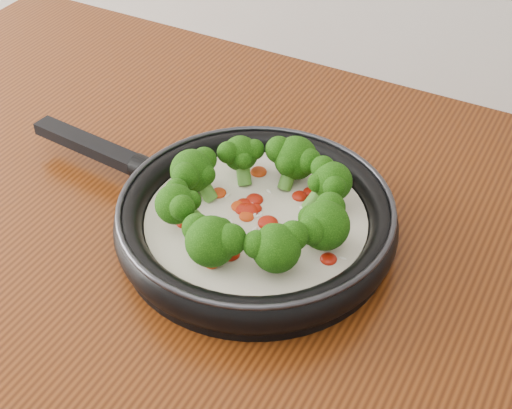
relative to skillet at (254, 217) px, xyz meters
The scene contains 1 object.
skillet is the anchor object (origin of this frame).
Camera 1 is at (0.14, 0.57, 1.46)m, focal length 52.42 mm.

